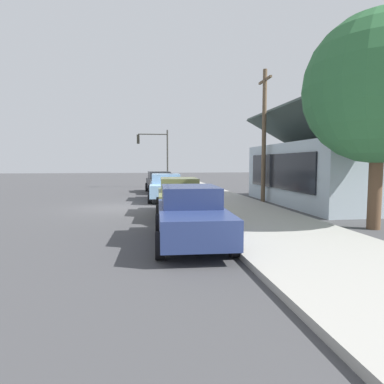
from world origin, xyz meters
name	(u,v)px	position (x,y,z in m)	size (l,w,h in m)	color
ground_plane	(117,208)	(0.00, 0.00, 0.00)	(120.00, 120.00, 0.00)	#424244
sidewalk_curb	(226,205)	(0.00, 5.60, 0.08)	(60.00, 4.20, 0.16)	#A3A099
car_charcoal	(160,182)	(-8.76, 2.60, 0.81)	(4.61, 2.16, 1.59)	#2D3035
car_skyblue	(166,187)	(-3.08, 2.69, 0.82)	(4.54, 2.24, 1.59)	#8CB7E0
car_olive	(179,196)	(2.64, 2.86, 0.81)	(4.62, 2.17, 1.59)	olive
car_navy	(191,215)	(7.85, 2.60, 0.81)	(4.57, 2.14, 1.59)	navy
storefront_building	(338,171)	(-0.18, 11.98, 1.79)	(10.65, 7.23, 5.26)	#ADBCC6
shade_tree	(380,89)	(6.73, 9.06, 4.69)	(4.96, 4.96, 7.19)	brown
traffic_light_main	(156,149)	(-13.64, 2.54, 3.49)	(0.37, 2.79, 5.20)	#383833
utility_pole_wooden	(264,133)	(-1.60, 8.20, 3.93)	(1.80, 0.24, 7.50)	brown
fire_hydrant_red	(184,188)	(-6.42, 4.20, 0.50)	(0.22, 0.22, 0.71)	red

